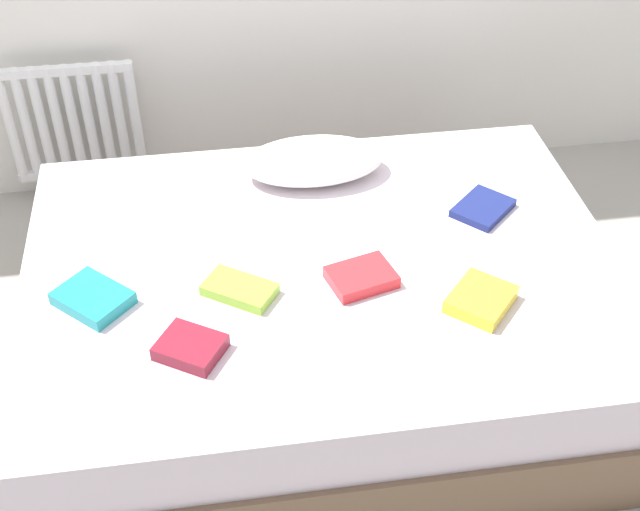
{
  "coord_description": "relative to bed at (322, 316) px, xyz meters",
  "views": [
    {
      "loc": [
        -0.33,
        -2.11,
        2.29
      ],
      "look_at": [
        0.0,
        0.05,
        0.48
      ],
      "focal_mm": 47.38,
      "sensor_mm": 36.0,
      "label": 1
    }
  ],
  "objects": [
    {
      "name": "ground_plane",
      "position": [
        0.0,
        0.0,
        -0.25
      ],
      "size": [
        8.0,
        8.0,
        0.0
      ],
      "primitive_type": "plane",
      "color": "#9E998E"
    },
    {
      "name": "bed",
      "position": [
        0.0,
        0.0,
        0.0
      ],
      "size": [
        2.0,
        1.5,
        0.5
      ],
      "color": "brown",
      "rests_on": "ground"
    },
    {
      "name": "radiator",
      "position": [
        -0.91,
        1.2,
        0.15
      ],
      "size": [
        0.57,
        0.04,
        0.54
      ],
      "color": "white",
      "rests_on": "ground"
    },
    {
      "name": "pillow",
      "position": [
        0.04,
        0.5,
        0.32
      ],
      "size": [
        0.53,
        0.3,
        0.13
      ],
      "primitive_type": "ellipsoid",
      "color": "white",
      "rests_on": "bed"
    },
    {
      "name": "textbook_maroon",
      "position": [
        -0.44,
        -0.36,
        0.28
      ],
      "size": [
        0.23,
        0.22,
        0.05
      ],
      "primitive_type": "cube",
      "rotation": [
        0.0,
        0.0,
        -0.56
      ],
      "color": "maroon",
      "rests_on": "bed"
    },
    {
      "name": "textbook_navy",
      "position": [
        0.6,
        0.19,
        0.27
      ],
      "size": [
        0.26,
        0.26,
        0.03
      ],
      "primitive_type": "cube",
      "rotation": [
        0.0,
        0.0,
        0.76
      ],
      "color": "navy",
      "rests_on": "bed"
    },
    {
      "name": "textbook_yellow",
      "position": [
        0.45,
        -0.29,
        0.28
      ],
      "size": [
        0.26,
        0.26,
        0.05
      ],
      "primitive_type": "cube",
      "rotation": [
        0.0,
        0.0,
        0.84
      ],
      "color": "yellow",
      "rests_on": "bed"
    },
    {
      "name": "textbook_red",
      "position": [
        0.11,
        -0.13,
        0.27
      ],
      "size": [
        0.24,
        0.2,
        0.04
      ],
      "primitive_type": "cube",
      "rotation": [
        0.0,
        0.0,
        0.27
      ],
      "color": "red",
      "rests_on": "bed"
    },
    {
      "name": "textbook_teal",
      "position": [
        -0.73,
        -0.1,
        0.27
      ],
      "size": [
        0.27,
        0.27,
        0.04
      ],
      "primitive_type": "cube",
      "rotation": [
        0.0,
        0.0,
        -0.77
      ],
      "color": "teal",
      "rests_on": "bed"
    },
    {
      "name": "textbook_lime",
      "position": [
        -0.28,
        -0.12,
        0.27
      ],
      "size": [
        0.25,
        0.23,
        0.04
      ],
      "primitive_type": "cube",
      "rotation": [
        0.0,
        0.0,
        -0.6
      ],
      "color": "#8CC638",
      "rests_on": "bed"
    }
  ]
}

